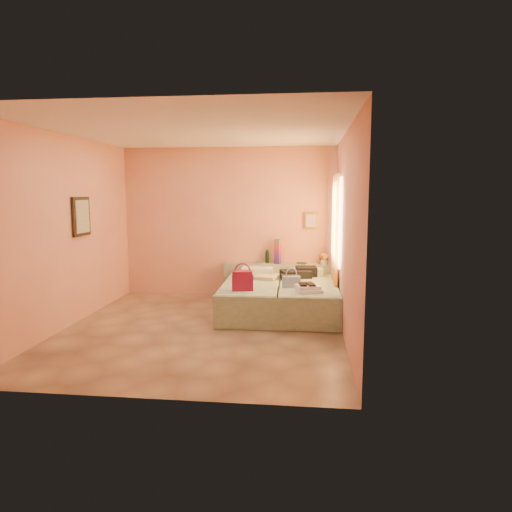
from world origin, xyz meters
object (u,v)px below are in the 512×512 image
Objects in this scene: blue_handbag at (291,282)px; green_book at (302,263)px; headboard_ledge at (279,281)px; bed_right at (307,298)px; bed_left at (252,297)px; water_bottle at (267,257)px; flower_vase at (324,258)px; magenta_handbag at (242,281)px; towel_stack at (309,289)px.

green_book is at bearing 71.09° from blue_handbag.
headboard_ledge reaches higher than bed_right.
green_book is at bearing 52.62° from bed_left.
headboard_ledge is 1.02× the size of bed_right.
water_bottle is (0.14, 1.13, 0.52)m from bed_left.
flower_vase is 0.92× the size of blue_handbag.
bed_left is 0.90m from bed_right.
bed_left is at bearing 179.83° from bed_right.
headboard_ledge is 1.76m from magenta_handbag.
bed_right is 6.30× the size of magenta_handbag.
flower_vase is at bearing -2.02° from headboard_ledge.
water_bottle is 0.88× the size of blue_handbag.
headboard_ledge is 7.48× the size of blue_handbag.
bed_left is 0.80m from blue_handbag.
magenta_handbag is (-0.08, -0.60, 0.40)m from bed_left.
water_bottle is 1.55m from blue_handbag.
bed_left is 5.71× the size of towel_stack.
flower_vase is (0.82, -0.03, 0.45)m from headboard_ledge.
bed_right is 1.22m from magenta_handbag.
headboard_ledge is 12.77× the size of green_book.
bed_right is 12.46× the size of green_book.
towel_stack is (0.02, -0.64, 0.30)m from bed_right.
blue_handbag is at bearing -27.47° from bed_left.
green_book is at bearing -3.58° from water_bottle.
water_bottle reaches higher than blue_handbag.
headboard_ledge is 8.54× the size of water_bottle.
headboard_ledge reaches higher than towel_stack.
bed_right is at bearing 40.36° from blue_handbag.
magenta_handbag is (-0.87, -1.69, -0.01)m from green_book.
blue_handbag is at bearing -127.86° from bed_right.
flower_vase reaches higher than towel_stack.
bed_left is 1.41m from green_book.
towel_stack is (0.13, -1.71, -0.11)m from green_book.
magenta_handbag is 0.91× the size of towel_stack.
flower_vase is at bearing 55.04° from blue_handbag.
towel_stack is at bearing -64.60° from green_book.
blue_handbag is 0.78× the size of towel_stack.
blue_handbag is (0.51, -1.45, -0.18)m from water_bottle.
water_bottle is 1.50× the size of green_book.
green_book is 1.72m from towel_stack.
water_bottle reaches higher than towel_stack.
flower_vase is (0.29, 1.02, 0.53)m from bed_right.
flower_vase reaches higher than green_book.
flower_vase is at bearing -4.95° from water_bottle.
green_book reaches higher than headboard_ledge.
water_bottle is at bearing -162.55° from green_book.
water_bottle is at bearing 96.14° from blue_handbag.
bed_left is 6.30× the size of magenta_handbag.
bed_right is 5.71× the size of towel_stack.
flower_vase is 2.08m from magenta_handbag.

